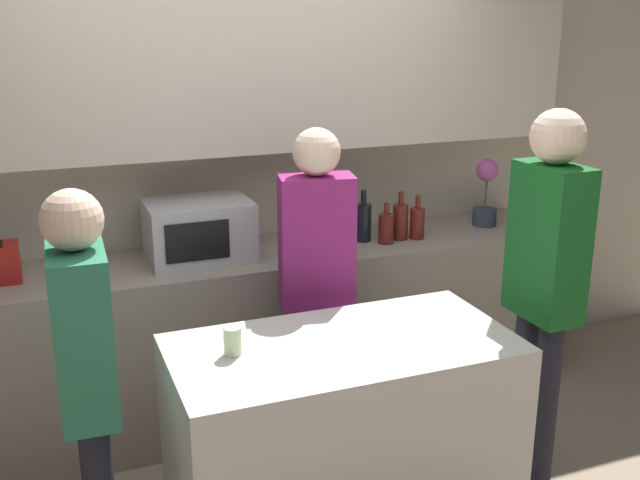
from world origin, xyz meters
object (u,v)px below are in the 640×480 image
Objects in this scene: microwave at (199,230)px; bottle_3 at (386,228)px; potted_plant at (486,192)px; bottle_0 at (332,225)px; bottle_1 at (346,219)px; person_left at (87,370)px; bottle_2 at (363,222)px; bottle_4 at (400,221)px; person_right at (545,271)px; bottle_5 at (417,222)px; person_center at (317,271)px; cup_0 at (233,341)px.

bottle_3 is at bearing -6.17° from microwave.
bottle_0 is (-0.98, -0.01, -0.10)m from potted_plant.
person_left is at bearing -142.64° from bottle_1.
bottle_4 is at bearing -13.21° from bottle_2.
bottle_4 is at bearing 19.43° from bottle_3.
bottle_2 is 1.15m from person_right.
bottle_5 is 1.02m from person_right.
bottle_2 is 0.17× the size of person_center.
cup_0 is at bearing -130.52° from bottle_1.
potted_plant is at bearing 8.92° from bottle_3.
potted_plant is 3.58× the size of cup_0.
person_right is (0.45, -1.14, 0.01)m from bottle_1.
bottle_1 is (-0.87, 0.03, -0.08)m from potted_plant.
bottle_1 is at bearing 1.94° from microwave.
cup_0 is at bearing -139.13° from bottle_3.
bottle_4 reaches higher than bottle_5.
potted_plant is 1.26× the size of bottle_1.
person_left reaches higher than bottle_4.
bottle_0 is 0.16× the size of person_center.
bottle_2 is 1.28× the size of bottle_3.
bottle_1 is 1.40× the size of bottle_3.
bottle_0 is at bearing 169.86° from bottle_5.
person_left reaches higher than potted_plant.
bottle_4 reaches higher than cup_0.
bottle_5 is at bearing -169.21° from potted_plant.
bottle_5 is (-0.50, -0.10, -0.10)m from potted_plant.
microwave reaches higher than bottle_0.
bottle_3 reaches higher than cup_0.
person_left is (-1.55, -1.07, -0.10)m from bottle_2.
bottle_2 is 0.21m from bottle_4.
bottle_1 is 1.28× the size of bottle_5.
bottle_0 is 0.15× the size of person_right.
potted_plant reaches higher than bottle_1.
bottle_2 is (0.90, -0.02, -0.04)m from microwave.
microwave is at bearing -179.95° from potted_plant.
bottle_0 is at bearing -160.24° from bottle_1.
bottle_5 is 0.88m from person_center.
bottle_5 is at bearing 120.51° from person_left.
bottle_1 reaches higher than bottle_4.
person_right is at bearing -71.12° from bottle_2.
person_right reaches higher than bottle_5.
bottle_5 reaches higher than bottle_3.
person_center is at bearing 53.68° from person_right.
bottle_3 is 0.70m from person_center.
bottle_5 is 0.14× the size of person_right.
person_center is 0.94× the size of person_right.
microwave is 0.90m from bottle_2.
bottle_1 is at bearing 146.31° from bottle_2.
bottle_1 is 0.20× the size of person_left.
bottle_1 is at bearing 142.16° from bottle_3.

